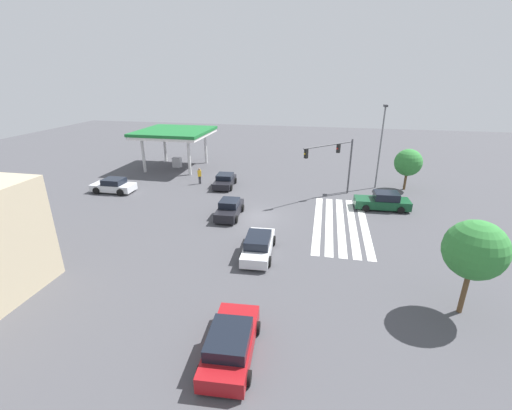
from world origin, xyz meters
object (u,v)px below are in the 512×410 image
(car_0, at_px, (383,201))
(car_1, at_px, (225,181))
(pedestrian, at_px, (200,175))
(tree_corner_b, at_px, (475,250))
(tree_corner_a, at_px, (408,163))
(traffic_signal_mast, at_px, (337,157))
(car_3, at_px, (114,186))
(car_4, at_px, (231,343))
(street_light_pole_a, at_px, (381,140))
(car_2, at_px, (258,245))
(car_5, at_px, (229,209))

(car_0, xyz_separation_m, car_1, (3.55, 16.19, -0.08))
(pedestrian, height_order, tree_corner_b, tree_corner_b)
(tree_corner_a, bearing_deg, traffic_signal_mast, 117.37)
(car_1, relative_size, car_3, 0.99)
(car_3, height_order, car_4, car_4)
(car_1, height_order, tree_corner_b, tree_corner_b)
(car_3, relative_size, car_4, 0.91)
(street_light_pole_a, height_order, tree_corner_b, street_light_pole_a)
(car_0, height_order, car_2, car_0)
(traffic_signal_mast, xyz_separation_m, car_1, (1.10, 11.78, -3.47))
(pedestrian, bearing_deg, car_5, -10.31)
(car_0, xyz_separation_m, car_5, (-4.51, 13.41, -0.03))
(car_2, relative_size, street_light_pole_a, 0.56)
(car_2, bearing_deg, street_light_pole_a, -32.95)
(car_1, distance_m, car_2, 15.63)
(car_4, height_order, car_5, car_5)
(car_2, bearing_deg, car_4, -179.64)
(car_0, bearing_deg, car_2, 45.51)
(car_4, height_order, tree_corner_a, tree_corner_a)
(car_2, distance_m, car_5, 7.19)
(car_2, bearing_deg, traffic_signal_mast, -24.83)
(tree_corner_b, bearing_deg, car_2, 71.21)
(pedestrian, bearing_deg, street_light_pole_a, 52.13)
(car_1, xyz_separation_m, car_3, (-4.14, 10.96, 0.04))
(car_5, bearing_deg, pedestrian, -147.02)
(traffic_signal_mast, xyz_separation_m, car_4, (-22.31, 4.69, -3.42))
(traffic_signal_mast, bearing_deg, car_2, 23.20)
(tree_corner_a, bearing_deg, car_4, 155.02)
(car_5, distance_m, pedestrian, 10.20)
(pedestrian, bearing_deg, traffic_signal_mast, 39.47)
(traffic_signal_mast, relative_size, pedestrian, 3.12)
(traffic_signal_mast, bearing_deg, car_1, -50.35)
(street_light_pole_a, relative_size, tree_corner_a, 2.00)
(car_1, height_order, pedestrian, pedestrian)
(car_3, distance_m, street_light_pole_a, 28.48)
(car_3, xyz_separation_m, tree_corner_b, (-14.00, -29.10, 3.00))
(traffic_signal_mast, relative_size, car_3, 1.28)
(traffic_signal_mast, height_order, tree_corner_b, traffic_signal_mast)
(pedestrian, bearing_deg, car_4, -21.96)
(car_0, xyz_separation_m, pedestrian, (3.87, 19.22, 0.30))
(car_2, xyz_separation_m, tree_corner_a, (16.98, -12.76, 2.28))
(pedestrian, relative_size, tree_corner_b, 0.35)
(car_5, distance_m, tree_corner_b, 18.61)
(car_4, bearing_deg, traffic_signal_mast, -15.62)
(tree_corner_b, bearing_deg, car_3, 64.32)
(car_4, bearing_deg, car_3, 39.37)
(car_0, height_order, tree_corner_b, tree_corner_b)
(car_1, height_order, car_2, car_2)
(car_1, bearing_deg, traffic_signal_mast, 80.35)
(car_2, distance_m, tree_corner_a, 21.36)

